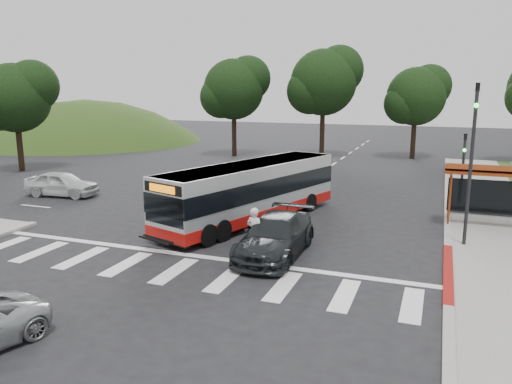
% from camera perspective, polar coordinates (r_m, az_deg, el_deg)
% --- Properties ---
extents(ground, '(140.00, 140.00, 0.00)m').
position_cam_1_polar(ground, '(22.18, -2.89, -4.71)').
color(ground, black).
rests_on(ground, ground).
extents(sidewalk_east, '(4.00, 40.00, 0.12)m').
position_cam_1_polar(sidewalk_east, '(28.31, 25.08, -2.07)').
color(sidewalk_east, gray).
rests_on(sidewalk_east, ground).
extents(curb_east, '(0.30, 40.00, 0.15)m').
position_cam_1_polar(curb_east, '(28.20, 21.04, -1.76)').
color(curb_east, '#9E9991').
rests_on(curb_east, ground).
extents(curb_east_red, '(0.32, 6.00, 0.15)m').
position_cam_1_polar(curb_east_red, '(18.58, 21.10, -8.58)').
color(curb_east_red, maroon).
rests_on(curb_east_red, ground).
extents(hillside_nw, '(44.00, 44.00, 10.00)m').
position_cam_1_polar(hillside_nw, '(64.26, -18.76, 5.52)').
color(hillside_nw, '#274215').
rests_on(hillside_nw, ground).
extents(crosswalk_ladder, '(18.00, 2.60, 0.01)m').
position_cam_1_polar(crosswalk_ladder, '(17.94, -9.30, -8.88)').
color(crosswalk_ladder, silver).
rests_on(crosswalk_ladder, ground).
extents(bus_shelter, '(4.20, 1.60, 2.86)m').
position_cam_1_polar(bus_shelter, '(25.03, 25.55, 1.56)').
color(bus_shelter, '#8C3917').
rests_on(bus_shelter, sidewalk_east).
extents(traffic_signal_ne_tall, '(0.18, 0.37, 6.50)m').
position_cam_1_polar(traffic_signal_ne_tall, '(21.17, 23.46, 4.26)').
color(traffic_signal_ne_tall, black).
rests_on(traffic_signal_ne_tall, ground).
extents(traffic_signal_ne_short, '(0.18, 0.37, 4.00)m').
position_cam_1_polar(traffic_signal_ne_short, '(28.28, 22.61, 3.12)').
color(traffic_signal_ne_short, black).
rests_on(traffic_signal_ne_short, ground).
extents(tree_north_a, '(6.60, 6.15, 10.17)m').
position_cam_1_polar(tree_north_a, '(46.75, 7.84, 12.43)').
color(tree_north_a, black).
rests_on(tree_north_a, ground).
extents(tree_north_b, '(5.72, 5.33, 8.43)m').
position_cam_1_polar(tree_north_b, '(47.63, 17.91, 10.45)').
color(tree_north_b, black).
rests_on(tree_north_b, ground).
extents(tree_north_c, '(6.16, 5.74, 9.30)m').
position_cam_1_polar(tree_north_c, '(47.30, -2.44, 11.75)').
color(tree_north_c, black).
rests_on(tree_north_c, ground).
extents(tree_west_a, '(5.72, 5.33, 8.43)m').
position_cam_1_polar(tree_west_a, '(42.42, -25.70, 9.78)').
color(tree_west_a, black).
rests_on(tree_west_a, ground).
extents(transit_bus, '(5.64, 11.04, 2.80)m').
position_cam_1_polar(transit_bus, '(23.75, -0.58, -0.10)').
color(transit_bus, '#B1B3B6').
rests_on(transit_bus, ground).
extents(pedestrian, '(0.78, 0.61, 1.90)m').
position_cam_1_polar(pedestrian, '(18.94, -0.14, -4.59)').
color(pedestrian, silver).
rests_on(pedestrian, ground).
extents(dark_sedan, '(2.19, 5.27, 1.52)m').
position_cam_1_polar(dark_sedan, '(19.11, 2.23, -5.04)').
color(dark_sedan, '#212527').
rests_on(dark_sedan, ground).
extents(west_car_white, '(4.52, 2.22, 1.48)m').
position_cam_1_polar(west_car_white, '(31.72, -21.33, 0.88)').
color(west_car_white, silver).
rests_on(west_car_white, ground).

